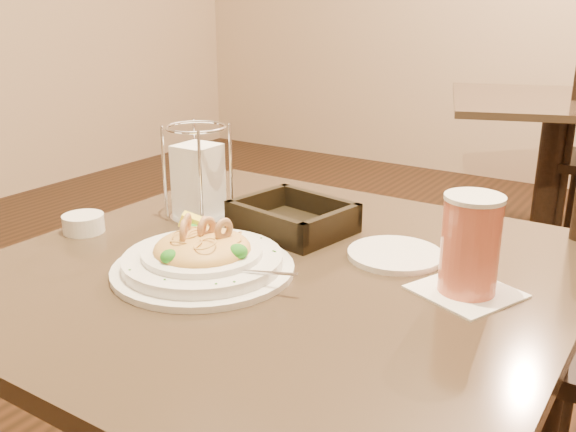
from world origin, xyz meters
The scene contains 8 objects.
main_table centered at (0.00, 0.00, 0.51)m, with size 0.90×0.90×0.75m.
background_table centered at (-0.01, 2.20, 0.51)m, with size 1.15×1.15×0.75m.
pasta_bowl centered at (-0.09, -0.09, 0.78)m, with size 0.32×0.29×0.09m.
drink_glass centered at (0.29, 0.07, 0.82)m, with size 0.17×0.17×0.15m.
bread_basket centered at (-0.07, 0.15, 0.77)m, with size 0.23×0.20×0.06m.
napkin_caddy centered at (-0.27, 0.11, 0.83)m, with size 0.12×0.12×0.19m.
side_plate centered at (0.14, 0.13, 0.75)m, with size 0.16×0.16×0.01m, color white.
butter_ramekin centered at (-0.40, -0.07, 0.77)m, with size 0.08×0.08×0.03m, color white.
Camera 1 is at (0.54, -0.80, 1.17)m, focal length 40.00 mm.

